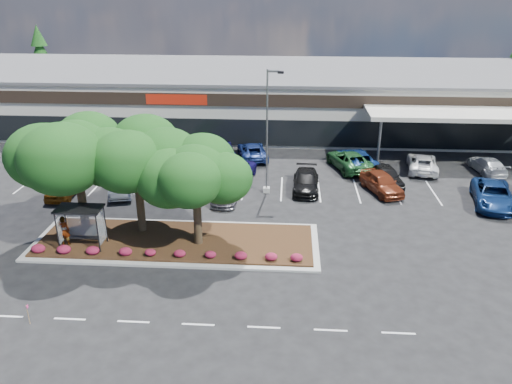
# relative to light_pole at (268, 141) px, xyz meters

# --- Properties ---
(ground) EXTENTS (160.00, 160.00, 0.00)m
(ground) POSITION_rel_light_pole_xyz_m (-3.43, -12.73, -4.23)
(ground) COLOR black
(ground) RESTS_ON ground
(retail_store) EXTENTS (80.40, 25.20, 6.25)m
(retail_store) POSITION_rel_light_pole_xyz_m (-3.37, 21.18, -1.08)
(retail_store) COLOR beige
(retail_store) RESTS_ON ground
(landscape_island) EXTENTS (18.00, 6.00, 0.26)m
(landscape_island) POSITION_rel_light_pole_xyz_m (-5.43, -8.73, -4.11)
(landscape_island) COLOR #A8A9A3
(landscape_island) RESTS_ON ground
(lane_markings) EXTENTS (33.12, 20.06, 0.01)m
(lane_markings) POSITION_rel_light_pole_xyz_m (-3.57, -2.31, -4.23)
(lane_markings) COLOR silver
(lane_markings) RESTS_ON ground
(shrub_row) EXTENTS (17.00, 0.80, 0.50)m
(shrub_row) POSITION_rel_light_pole_xyz_m (-5.43, -10.83, -3.72)
(shrub_row) COLOR #9C1C40
(shrub_row) RESTS_ON landscape_island
(bus_shelter) EXTENTS (2.75, 1.55, 2.59)m
(bus_shelter) POSITION_rel_light_pole_xyz_m (-10.93, -9.78, -1.93)
(bus_shelter) COLOR black
(bus_shelter) RESTS_ON landscape_island
(island_tree_west) EXTENTS (7.20, 7.20, 7.89)m
(island_tree_west) POSITION_rel_light_pole_xyz_m (-11.43, -8.23, -0.03)
(island_tree_west) COLOR #113E10
(island_tree_west) RESTS_ON landscape_island
(island_tree_mid) EXTENTS (6.60, 6.60, 7.32)m
(island_tree_mid) POSITION_rel_light_pole_xyz_m (-7.93, -7.53, -0.31)
(island_tree_mid) COLOR #113E10
(island_tree_mid) RESTS_ON landscape_island
(island_tree_east) EXTENTS (5.80, 5.80, 6.50)m
(island_tree_east) POSITION_rel_light_pole_xyz_m (-3.93, -9.03, -0.72)
(island_tree_east) COLOR #113E10
(island_tree_east) RESTS_ON landscape_island
(conifer_north_west) EXTENTS (4.40, 4.40, 10.00)m
(conifer_north_west) POSITION_rel_light_pole_xyz_m (-33.43, 33.27, 0.77)
(conifer_north_west) COLOR #113E10
(conifer_north_west) RESTS_ON ground
(person_waiting) EXTENTS (0.72, 0.49, 1.94)m
(person_waiting) POSITION_rel_light_pole_xyz_m (-12.13, -9.82, -3.01)
(person_waiting) COLOR #594C47
(person_waiting) RESTS_ON landscape_island
(light_pole) EXTENTS (1.43, 0.50, 9.57)m
(light_pole) POSITION_rel_light_pole_xyz_m (0.00, 0.00, 0.00)
(light_pole) COLOR #A8A9A3
(light_pole) RESTS_ON ground
(survey_stake) EXTENTS (0.07, 0.14, 1.11)m
(survey_stake) POSITION_rel_light_pole_xyz_m (-10.79, -17.24, -3.52)
(survey_stake) COLOR #9A7750
(survey_stake) RESTS_ON ground
(car_0) EXTENTS (2.06, 4.69, 1.57)m
(car_0) POSITION_rel_light_pole_xyz_m (-15.71, -1.61, -3.45)
(car_0) COLOR brown
(car_0) RESTS_ON ground
(car_1) EXTENTS (2.24, 4.96, 1.41)m
(car_1) POSITION_rel_light_pole_xyz_m (-11.52, 1.44, -3.53)
(car_1) COLOR #174918
(car_1) RESTS_ON ground
(car_2) EXTENTS (2.74, 5.01, 1.57)m
(car_2) POSITION_rel_light_pole_xyz_m (-11.45, -0.86, -3.45)
(car_2) COLOR #9EA3A9
(car_2) RESTS_ON ground
(car_3) EXTENTS (2.04, 4.66, 1.33)m
(car_3) POSITION_rel_light_pole_xyz_m (-3.08, -1.67, -3.57)
(car_3) COLOR slate
(car_3) RESTS_ON ground
(car_4) EXTENTS (3.71, 5.68, 1.45)m
(car_4) POSITION_rel_light_pole_xyz_m (-2.91, 2.22, -3.51)
(car_4) COLOR #181259
(car_4) RESTS_ON ground
(car_5) EXTENTS (2.22, 5.07, 1.45)m
(car_5) POSITION_rel_light_pole_xyz_m (3.00, 0.63, -3.51)
(car_5) COLOR black
(car_5) RESTS_ON ground
(car_6) EXTENTS (3.38, 5.11, 1.62)m
(car_6) POSITION_rel_light_pole_xyz_m (8.91, 0.63, -3.43)
(car_6) COLOR maroon
(car_6) RESTS_ON ground
(car_7) EXTENTS (2.67, 4.73, 1.52)m
(car_7) POSITION_rel_light_pole_xyz_m (9.59, 2.32, -3.48)
(car_7) COLOR black
(car_7) RESTS_ON ground
(car_8) EXTENTS (3.81, 6.24, 1.62)m
(car_8) POSITION_rel_light_pole_xyz_m (16.77, -1.31, -3.43)
(car_8) COLOR navy
(car_8) RESTS_ON ground
(car_9) EXTENTS (3.50, 5.03, 1.35)m
(car_9) POSITION_rel_light_pole_xyz_m (-13.90, 8.03, -3.56)
(car_9) COLOR silver
(car_9) RESTS_ON ground
(car_10) EXTENTS (4.13, 5.67, 1.43)m
(car_10) POSITION_rel_light_pole_xyz_m (-13.33, 6.12, -3.52)
(car_10) COLOR #57585E
(car_10) RESTS_ON ground
(car_11) EXTENTS (3.34, 5.25, 1.67)m
(car_11) POSITION_rel_light_pole_xyz_m (-7.18, 6.75, -3.40)
(car_11) COLOR #154A15
(car_11) RESTS_ON ground
(car_12) EXTENTS (3.94, 6.29, 1.62)m
(car_12) POSITION_rel_light_pole_xyz_m (-4.93, 7.85, -3.42)
(car_12) COLOR #1A1555
(car_12) RESTS_ON ground
(car_13) EXTENTS (3.47, 5.64, 1.46)m
(car_13) POSITION_rel_light_pole_xyz_m (-1.83, 8.05, -3.50)
(car_13) COLOR navy
(car_13) RESTS_ON ground
(car_14) EXTENTS (3.84, 6.10, 1.57)m
(car_14) POSITION_rel_light_pole_xyz_m (7.63, 6.34, -3.45)
(car_14) COLOR navy
(car_14) RESTS_ON ground
(car_15) EXTENTS (4.23, 6.28, 1.60)m
(car_15) POSITION_rel_light_pole_xyz_m (6.92, 5.88, -3.44)
(car_15) COLOR #1D4F25
(car_15) RESTS_ON ground
(car_16) EXTENTS (3.18, 5.50, 1.44)m
(car_16) POSITION_rel_light_pole_xyz_m (13.27, 5.76, -3.51)
(car_16) COLOR white
(car_16) RESTS_ON ground
(car_17) EXTENTS (2.38, 4.87, 1.37)m
(car_17) POSITION_rel_light_pole_xyz_m (18.81, 5.74, -3.55)
(car_17) COLOR #ACB1B9
(car_17) RESTS_ON ground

